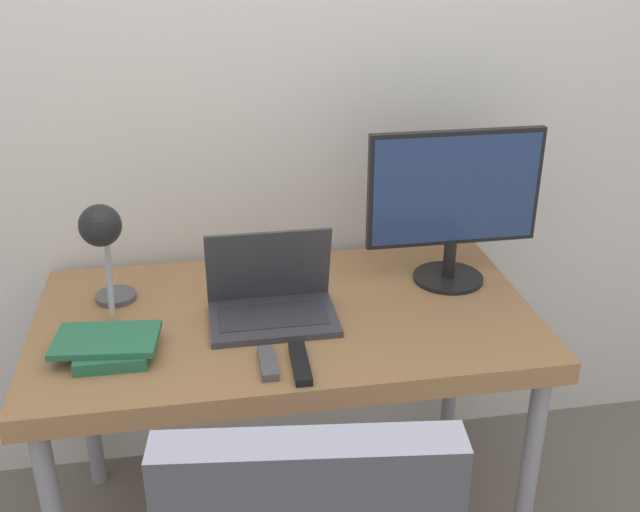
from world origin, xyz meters
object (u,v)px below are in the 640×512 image
(laptop, at_px, (272,300))
(monitor, at_px, (454,200))
(desk_lamp, at_px, (103,238))
(book_stack, at_px, (110,346))

(laptop, height_order, monitor, monitor)
(laptop, distance_m, monitor, 0.59)
(monitor, height_order, desk_lamp, monitor)
(book_stack, bearing_deg, monitor, 15.09)
(monitor, bearing_deg, laptop, -166.08)
(monitor, distance_m, book_stack, 1.01)
(desk_lamp, bearing_deg, laptop, -9.59)
(monitor, distance_m, desk_lamp, 0.96)
(monitor, xyz_separation_m, book_stack, (-0.95, -0.26, -0.23))
(laptop, xyz_separation_m, desk_lamp, (-0.42, 0.07, 0.18))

